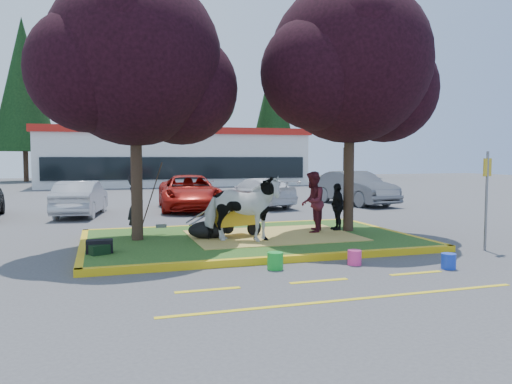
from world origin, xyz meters
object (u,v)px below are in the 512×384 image
object	(u,v)px
bucket_green	(275,261)
bucket_blue	(449,261)
car_silver	(81,198)
handler	(136,205)
wheelbarrow	(232,217)
calf	(208,230)
sign_post	(487,190)
bucket_pink	(354,257)
cow	(241,209)

from	to	relation	value
bucket_green	bucket_blue	bearing A→B (deg)	-16.69
car_silver	handler	bearing A→B (deg)	113.24
wheelbarrow	bucket_blue	xyz separation A→B (m)	(3.28, -4.23, -0.51)
calf	sign_post	xyz separation A→B (m)	(6.03, -2.77, 1.05)
sign_post	car_silver	xyz separation A→B (m)	(-9.31, 10.26, -0.77)
bucket_green	car_silver	xyz separation A→B (m)	(-3.93, 10.65, 0.49)
wheelbarrow	car_silver	bearing A→B (deg)	99.19
car_silver	bucket_pink	bearing A→B (deg)	127.10
calf	car_silver	xyz separation A→B (m)	(-3.27, 7.49, 0.28)
cow	calf	bearing A→B (deg)	64.57
cow	wheelbarrow	size ratio (longest dim) A/B	0.97
cow	bucket_blue	distance (m)	4.77
cow	car_silver	distance (m)	9.15
sign_post	bucket_green	bearing A→B (deg)	164.50
sign_post	bucket_green	xyz separation A→B (m)	(-5.37, -0.39, -1.26)
cow	calf	xyz separation A→B (m)	(-0.65, 0.77, -0.58)
handler	bucket_pink	distance (m)	5.96
calf	bucket_blue	xyz separation A→B (m)	(3.92, -4.14, -0.22)
bucket_pink	sign_post	bearing A→B (deg)	7.48
bucket_green	bucket_pink	bearing A→B (deg)	-3.35
cow	sign_post	world-z (taller)	sign_post
bucket_pink	bucket_blue	xyz separation A→B (m)	(1.59, -0.88, 0.00)
calf	wheelbarrow	xyz separation A→B (m)	(0.65, 0.09, 0.29)
handler	bucket_green	xyz separation A→B (m)	(2.36, -4.21, -0.78)
handler	bucket_green	distance (m)	4.89
bucket_green	bucket_pink	distance (m)	1.68
handler	wheelbarrow	xyz separation A→B (m)	(2.35, -0.95, -0.28)
sign_post	bucket_green	size ratio (longest dim) A/B	6.92
calf	sign_post	distance (m)	6.72
bucket_pink	bucket_blue	size ratio (longest dim) A/B	1.00
bucket_pink	wheelbarrow	bearing A→B (deg)	116.79
bucket_pink	car_silver	distance (m)	12.13
cow	handler	distance (m)	2.97
bucket_blue	bucket_pink	bearing A→B (deg)	150.97
handler	sign_post	xyz separation A→B (m)	(7.73, -3.82, 0.48)
wheelbarrow	bucket_pink	world-z (taller)	wheelbarrow
sign_post	bucket_green	world-z (taller)	sign_post
calf	wheelbarrow	bearing A→B (deg)	15.85
calf	bucket_green	distance (m)	3.23
handler	cow	bearing A→B (deg)	-108.25
sign_post	wheelbarrow	bearing A→B (deg)	132.37
cow	calf	world-z (taller)	cow
bucket_blue	car_silver	bearing A→B (deg)	121.76
calf	wheelbarrow	world-z (taller)	wheelbarrow
bucket_blue	handler	bearing A→B (deg)	137.33
bucket_green	bucket_blue	world-z (taller)	bucket_green
sign_post	bucket_blue	size ratio (longest dim) A/B	7.65
sign_post	bucket_blue	xyz separation A→B (m)	(-2.11, -1.37, -1.27)
calf	bucket_green	bearing A→B (deg)	-70.46
handler	wheelbarrow	bearing A→B (deg)	-92.62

